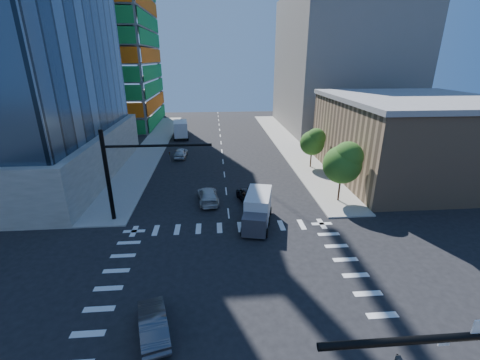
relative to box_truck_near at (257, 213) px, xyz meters
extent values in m
plane|color=black|center=(-2.64, -9.27, -1.33)|extent=(160.00, 160.00, 0.00)
cube|color=silver|center=(-2.64, -9.27, -1.32)|extent=(20.00, 20.00, 0.01)
cube|color=gray|center=(9.86, 30.73, -1.25)|extent=(5.00, 60.00, 0.15)
cube|color=gray|center=(-15.14, 30.73, -1.25)|extent=(5.00, 60.00, 0.15)
cube|color=#1A933D|center=(-17.54, 52.73, 23.17)|extent=(0.12, 24.00, 49.00)
cube|color=orange|center=(-30.14, 40.13, 23.17)|extent=(24.00, 0.12, 49.00)
cube|color=#937355|center=(22.36, 12.73, 3.67)|extent=(20.00, 22.00, 10.00)
cube|color=gray|center=(22.36, 12.73, 8.97)|extent=(20.50, 22.50, 0.60)
cube|color=slate|center=(24.36, 45.73, 12.67)|extent=(24.00, 30.00, 28.00)
cylinder|color=black|center=(-14.14, 2.23, 3.32)|extent=(0.40, 0.40, 9.00)
cylinder|color=black|center=(-9.14, 2.23, 6.22)|extent=(10.00, 0.24, 0.24)
imported|color=black|center=(-8.14, 2.23, 5.12)|extent=(0.16, 0.20, 1.00)
cylinder|color=#382316|center=(9.86, 4.73, -0.04)|extent=(0.20, 0.20, 2.27)
sphere|color=#1C4612|center=(9.86, 4.73, 3.05)|extent=(4.16, 4.16, 4.16)
sphere|color=#427A28|center=(10.26, 4.43, 4.02)|extent=(3.25, 3.25, 3.25)
cylinder|color=#382316|center=(10.16, 16.73, -0.21)|extent=(0.20, 0.20, 1.92)
sphere|color=#1C4612|center=(10.16, 16.73, 2.40)|extent=(3.52, 3.52, 3.52)
sphere|color=#427A28|center=(10.56, 16.43, 3.22)|extent=(2.75, 2.75, 2.75)
imported|color=black|center=(-0.07, 5.27, -0.69)|extent=(3.13, 4.98, 1.28)
imported|color=#B4B4B4|center=(-4.78, 5.84, -0.57)|extent=(2.64, 5.41, 1.51)
imported|color=#BABEC3|center=(-9.39, 23.51, -0.52)|extent=(2.17, 4.81, 1.60)
imported|color=#49484D|center=(-7.75, -12.53, -0.59)|extent=(2.65, 4.72, 1.47)
cube|color=silver|center=(0.00, 0.00, 0.45)|extent=(3.30, 5.09, 2.44)
cube|color=#414048|center=(0.00, 0.00, -0.16)|extent=(2.50, 2.15, 1.78)
cube|color=silver|center=(-10.69, 37.81, 0.73)|extent=(3.16, 5.65, 2.81)
cube|color=#414048|center=(-10.69, 37.81, 0.02)|extent=(2.68, 2.20, 2.05)
camera|label=1|loc=(-3.88, -27.34, 13.85)|focal=24.00mm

